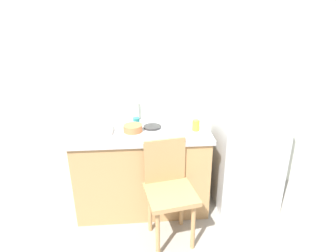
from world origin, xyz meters
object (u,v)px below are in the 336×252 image
Objects in this scene: refrigerator at (247,138)px; chair at (169,187)px; dish_tray at (97,129)px; hotplate at (152,127)px; terracotta_bowl at (133,128)px; cup_teal at (136,121)px; cup_yellow at (196,125)px.

refrigerator is 1.62× the size of chair.
dish_tray is 0.51m from hotplate.
chair is at bearing -55.07° from terracotta_bowl.
refrigerator is 8.49× the size of hotplate.
terracotta_bowl is 0.17m from cup_teal.
refrigerator reaches higher than cup_yellow.
cup_teal reaches higher than hotplate.
cup_yellow is (0.92, -0.04, 0.03)m from dish_tray.
hotplate is at bearing 22.57° from terracotta_bowl.
cup_yellow reaches higher than dish_tray.
cup_yellow reaches higher than chair.
dish_tray is 3.67× the size of cup_teal.
terracotta_bowl is 1.04× the size of hotplate.
dish_tray is (-0.63, 0.44, 0.37)m from chair.
refrigerator is 5.15× the size of dish_tray.
hotplate is (0.51, 0.06, -0.02)m from dish_tray.
hotplate is 0.18m from cup_teal.
terracotta_bowl is at bearing 114.18° from chair.
cup_teal is (-0.56, 0.19, -0.01)m from cup_yellow.
chair is 5.05× the size of terracotta_bowl.
dish_tray is at bearing 133.90° from chair.
cup_teal is (-0.15, 0.09, 0.03)m from hotplate.
refrigerator is 0.97m from chair.
chair is at bearing -125.81° from cup_yellow.
refrigerator is 8.19× the size of terracotta_bowl.
chair is at bearing -65.52° from cup_teal.
cup_teal is (-1.09, 0.13, 0.16)m from refrigerator.
terracotta_bowl reaches higher than hotplate.
refrigerator reaches higher than chair.
terracotta_bowl is at bearing -178.30° from refrigerator.
refrigerator is 0.95m from hotplate.
dish_tray is at bearing 177.48° from cup_yellow.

